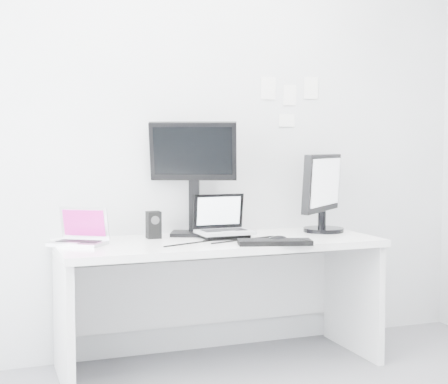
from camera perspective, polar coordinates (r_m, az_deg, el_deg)
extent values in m
plane|color=silver|center=(4.04, -2.09, 5.30)|extent=(3.60, 0.00, 3.60)
cube|color=white|center=(3.81, -0.39, -9.56)|extent=(1.80, 0.70, 0.73)
cube|color=silver|center=(3.61, -12.51, -2.84)|extent=(0.35, 0.33, 0.21)
cube|color=black|center=(3.80, -6.09, -2.83)|extent=(0.10, 0.10, 0.15)
cube|color=#B1B4B8|center=(3.79, 0.06, -2.06)|extent=(0.31, 0.25, 0.26)
cube|color=black|center=(3.88, -2.63, 1.27)|extent=(0.54, 0.37, 0.69)
cube|color=black|center=(4.09, 8.61, 0.03)|extent=(0.57, 0.55, 0.50)
cube|color=black|center=(3.56, 4.40, -4.33)|extent=(0.42, 0.24, 0.03)
ellipsoid|color=black|center=(3.62, 4.67, -4.08)|extent=(0.14, 0.12, 0.04)
cube|color=white|center=(4.21, 3.83, 8.93)|extent=(0.10, 0.00, 0.14)
cube|color=white|center=(4.27, 5.69, 8.31)|extent=(0.09, 0.00, 0.13)
cube|color=white|center=(4.34, 7.50, 8.88)|extent=(0.10, 0.00, 0.14)
cube|color=white|center=(4.25, 5.43, 6.16)|extent=(0.11, 0.00, 0.08)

